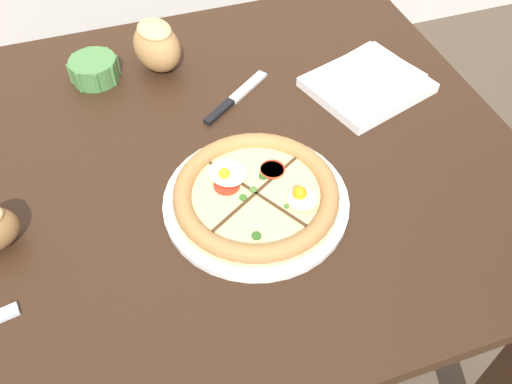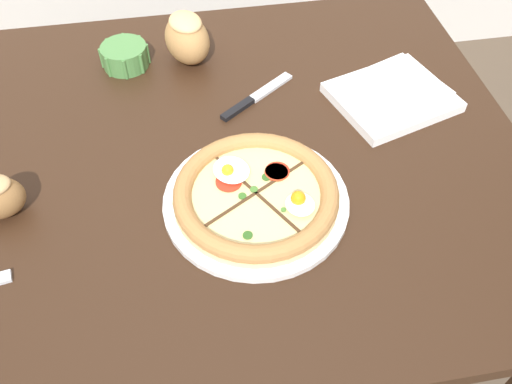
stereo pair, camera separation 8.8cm
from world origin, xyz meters
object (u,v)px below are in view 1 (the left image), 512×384
at_px(ramekin_bowl, 94,69).
at_px(pizza, 256,196).
at_px(bread_piece_near, 157,45).
at_px(napkin_folded, 368,83).
at_px(knife_main, 235,98).
at_px(dining_table, 191,196).

bearing_deg(ramekin_bowl, pizza, -64.00).
bearing_deg(bread_piece_near, napkin_folded, -28.36).
distance_m(bread_piece_near, knife_main, 0.20).
bearing_deg(pizza, bread_piece_near, 99.86).
xyz_separation_m(dining_table, pizza, (0.09, -0.13, 0.12)).
relative_size(ramekin_bowl, knife_main, 0.63).
bearing_deg(pizza, ramekin_bowl, 116.00).
bearing_deg(bread_piece_near, pizza, -80.14).
bearing_deg(dining_table, pizza, -57.14).
xyz_separation_m(pizza, bread_piece_near, (-0.07, 0.42, 0.03)).
relative_size(pizza, napkin_folded, 1.17).
distance_m(ramekin_bowl, bread_piece_near, 0.14).
bearing_deg(dining_table, napkin_folded, 11.41).
xyz_separation_m(dining_table, bread_piece_near, (0.01, 0.29, 0.16)).
height_order(dining_table, knife_main, knife_main).
bearing_deg(ramekin_bowl, dining_table, -67.49).
bearing_deg(ramekin_bowl, knife_main, -31.46).
relative_size(bread_piece_near, knife_main, 0.85).
height_order(pizza, knife_main, pizza).
bearing_deg(dining_table, bread_piece_near, 87.30).
bearing_deg(napkin_folded, knife_main, 168.32).
height_order(pizza, napkin_folded, pizza).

